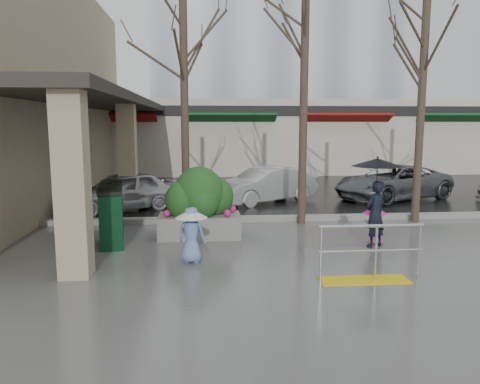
{
  "coord_description": "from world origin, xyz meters",
  "views": [
    {
      "loc": [
        -1.6,
        -9.04,
        2.81
      ],
      "look_at": [
        -0.74,
        1.05,
        1.3
      ],
      "focal_mm": 35.0,
      "sensor_mm": 36.0,
      "label": 1
    }
  ],
  "objects": [
    {
      "name": "ground",
      "position": [
        0.0,
        0.0,
        0.0
      ],
      "size": [
        120.0,
        120.0,
        0.0
      ],
      "primitive_type": "plane",
      "color": "#51514F",
      "rests_on": "ground"
    },
    {
      "name": "street_asphalt",
      "position": [
        0.0,
        22.0,
        0.01
      ],
      "size": [
        120.0,
        36.0,
        0.01
      ],
      "primitive_type": "cube",
      "color": "black",
      "rests_on": "ground"
    },
    {
      "name": "curb",
      "position": [
        0.0,
        4.0,
        0.07
      ],
      "size": [
        120.0,
        0.3,
        0.15
      ],
      "primitive_type": "cube",
      "color": "gray",
      "rests_on": "ground"
    },
    {
      "name": "canopy_slab",
      "position": [
        -4.8,
        8.0,
        3.62
      ],
      "size": [
        2.8,
        18.0,
        0.25
      ],
      "primitive_type": "cube",
      "color": "#2D2823",
      "rests_on": "pillar_front"
    },
    {
      "name": "pillar_front",
      "position": [
        -3.9,
        -0.5,
        1.75
      ],
      "size": [
        0.55,
        0.55,
        3.5
      ],
      "primitive_type": "cube",
      "color": "tan",
      "rests_on": "ground"
    },
    {
      "name": "pillar_back",
      "position": [
        -3.9,
        6.0,
        1.75
      ],
      "size": [
        0.55,
        0.55,
        3.5
      ],
      "primitive_type": "cube",
      "color": "tan",
      "rests_on": "ground"
    },
    {
      "name": "storefront_row",
      "position": [
        2.0,
        17.97,
        2.01
      ],
      "size": [
        34.0,
        6.74,
        4.0
      ],
      "color": "beige",
      "rests_on": "ground"
    },
    {
      "name": "office_tower",
      "position": [
        4.0,
        30.0,
        12.5
      ],
      "size": [
        18.0,
        12.0,
        25.0
      ],
      "primitive_type": "cube",
      "color": "#8C99A8",
      "rests_on": "ground"
    },
    {
      "name": "handrail",
      "position": [
        1.36,
        -1.2,
        0.38
      ],
      "size": [
        1.9,
        0.5,
        1.03
      ],
      "color": "yellow",
      "rests_on": "ground"
    },
    {
      "name": "tree_west",
      "position": [
        -2.0,
        3.6,
        5.08
      ],
      "size": [
        3.2,
        3.2,
        6.8
      ],
      "color": "#382B21",
      "rests_on": "ground"
    },
    {
      "name": "tree_midwest",
      "position": [
        1.2,
        3.6,
        5.23
      ],
      "size": [
        3.2,
        3.2,
        7.0
      ],
      "color": "#382B21",
      "rests_on": "ground"
    },
    {
      "name": "tree_mideast",
      "position": [
        4.5,
        3.6,
        4.86
      ],
      "size": [
        3.2,
        3.2,
        6.5
      ],
      "color": "#382B21",
      "rests_on": "ground"
    },
    {
      "name": "woman",
      "position": [
        2.33,
        1.04,
        1.28
      ],
      "size": [
        1.15,
        1.15,
        2.07
      ],
      "rotation": [
        0.0,
        0.0,
        3.66
      ],
      "color": "black",
      "rests_on": "ground"
    },
    {
      "name": "child_pink",
      "position": [
        2.44,
        1.35,
        0.57
      ],
      "size": [
        0.57,
        0.57,
        0.98
      ],
      "rotation": [
        0.0,
        0.0,
        3.12
      ],
      "color": "#FC9AC4",
      "rests_on": "ground"
    },
    {
      "name": "child_blue",
      "position": [
        -1.8,
        0.18,
        0.68
      ],
      "size": [
        0.65,
        0.65,
        1.15
      ],
      "rotation": [
        0.0,
        0.0,
        2.84
      ],
      "color": "#6B85BE",
      "rests_on": "ground"
    },
    {
      "name": "planter",
      "position": [
        -1.63,
        2.32,
        0.84
      ],
      "size": [
        2.01,
        1.18,
        1.75
      ],
      "rotation": [
        0.0,
        0.0,
        -0.01
      ],
      "color": "slate",
      "rests_on": "ground"
    },
    {
      "name": "news_boxes",
      "position": [
        -3.75,
        2.25,
        0.66
      ],
      "size": [
        0.9,
        2.43,
        1.33
      ],
      "rotation": [
        0.0,
        0.0,
        0.16
      ],
      "color": "#0B311B",
      "rests_on": "ground"
    },
    {
      "name": "car_a",
      "position": [
        -4.12,
        6.01,
        0.63
      ],
      "size": [
        3.97,
        3.0,
        1.26
      ],
      "primitive_type": "imported",
      "rotation": [
        0.0,
        0.0,
        -1.1
      ],
      "color": "#BBBAC0",
      "rests_on": "ground"
    },
    {
      "name": "car_b",
      "position": [
        0.68,
        7.18,
        0.63
      ],
      "size": [
        3.98,
        3.05,
        1.26
      ],
      "primitive_type": "imported",
      "rotation": [
        0.0,
        0.0,
        -1.05
      ],
      "color": "silver",
      "rests_on": "ground"
    },
    {
      "name": "car_c",
      "position": [
        5.42,
        7.43,
        0.63
      ],
      "size": [
        4.99,
        3.73,
        1.26
      ],
      "primitive_type": "imported",
      "rotation": [
        0.0,
        0.0,
        -1.16
      ],
      "color": "#5B5E63",
      "rests_on": "ground"
    }
  ]
}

